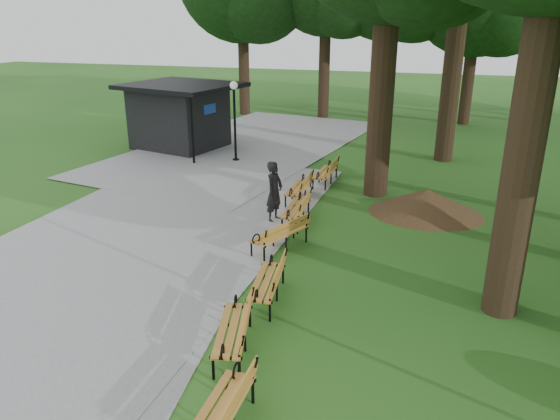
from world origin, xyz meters
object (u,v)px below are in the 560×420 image
(lamp_post, at_px, (234,105))
(bench_1, at_px, (218,412))
(bench_6, at_px, (299,188))
(kiosk, at_px, (179,116))
(bench_5, at_px, (296,209))
(bench_2, at_px, (233,330))
(bench_7, at_px, (325,172))
(person, at_px, (274,192))
(bench_4, at_px, (280,234))
(bench_3, at_px, (267,282))
(dirt_mound, at_px, (426,202))

(lamp_post, distance_m, bench_1, 15.60)
(bench_1, xyz_separation_m, bench_6, (-1.57, 10.40, 0.00))
(bench_1, bearing_deg, kiosk, -151.29)
(kiosk, relative_size, bench_5, 2.45)
(kiosk, relative_size, bench_1, 2.45)
(bench_2, distance_m, bench_7, 10.42)
(bench_1, bearing_deg, person, -167.65)
(bench_4, bearing_deg, bench_3, 35.65)
(bench_1, bearing_deg, bench_7, -174.45)
(person, distance_m, bench_7, 4.06)
(bench_3, xyz_separation_m, bench_5, (-0.58, 4.54, 0.00))
(kiosk, distance_m, bench_4, 12.32)
(bench_6, relative_size, bench_7, 1.00)
(bench_3, xyz_separation_m, bench_4, (-0.49, 2.58, 0.00))
(bench_4, height_order, bench_5, same)
(bench_3, bearing_deg, bench_4, -176.56)
(bench_6, bearing_deg, bench_2, 5.90)
(lamp_post, height_order, bench_4, lamp_post)
(bench_5, bearing_deg, bench_3, 4.32)
(bench_5, distance_m, bench_6, 1.96)
(lamp_post, xyz_separation_m, dirt_mound, (7.84, -4.18, -1.94))
(person, relative_size, bench_5, 0.95)
(bench_4, xyz_separation_m, bench_7, (-0.07, 5.91, 0.00))
(person, distance_m, bench_2, 6.56)
(dirt_mound, bearing_deg, bench_5, -152.73)
(bench_1, relative_size, bench_7, 1.00)
(bench_1, xyz_separation_m, bench_5, (-1.14, 8.49, 0.00))
(kiosk, height_order, bench_3, kiosk)
(bench_5, bearing_deg, bench_6, -170.40)
(dirt_mound, height_order, bench_4, bench_4)
(bench_2, height_order, bench_7, same)
(bench_1, height_order, bench_3, same)
(kiosk, relative_size, bench_3, 2.45)
(bench_1, distance_m, bench_6, 10.51)
(bench_2, relative_size, bench_7, 1.00)
(kiosk, bearing_deg, bench_3, -42.24)
(bench_1, distance_m, bench_5, 8.56)
(bench_6, bearing_deg, bench_5, 11.72)
(lamp_post, bearing_deg, bench_1, -69.74)
(lamp_post, distance_m, bench_4, 9.29)
(bench_1, bearing_deg, dirt_mound, 166.93)
(person, bearing_deg, bench_1, -155.52)
(bench_2, bearing_deg, kiosk, -163.77)
(person, distance_m, bench_6, 2.01)
(bench_1, xyz_separation_m, bench_2, (-0.58, 2.02, 0.00))
(bench_5, bearing_deg, dirt_mound, 114.32)
(dirt_mound, xyz_separation_m, bench_1, (-2.48, -10.35, 0.04))
(bench_3, relative_size, bench_6, 1.00)
(kiosk, distance_m, bench_3, 14.68)
(dirt_mound, bearing_deg, bench_1, -103.47)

